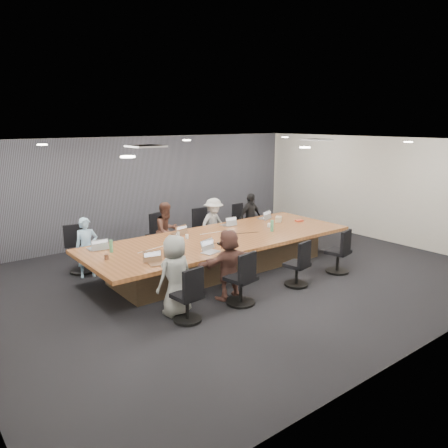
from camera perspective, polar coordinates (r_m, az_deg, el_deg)
floor at (r=9.34m, az=1.51°, el=-6.73°), size 10.00×8.00×0.00m
ceiling at (r=8.79m, az=1.63°, el=10.70°), size 10.00×8.00×0.00m
wall_back at (r=12.27m, az=-10.39°, el=4.65°), size 10.00×0.00×2.80m
wall_front at (r=6.48m, az=24.65°, el=-4.05°), size 10.00×0.00×2.80m
wall_right at (r=12.69m, az=19.37°, el=4.39°), size 0.00×8.00×2.80m
curtain at (r=12.20m, az=-10.22°, el=4.60°), size 9.80×0.04×2.80m
conference_table at (r=9.59m, az=-0.37°, el=-3.67°), size 6.00×2.20×0.74m
chair_0 at (r=9.89m, az=-18.13°, el=-3.68°), size 0.67×0.67×0.84m
chair_1 at (r=10.65m, az=-8.38°, el=-1.94°), size 0.70×0.70×0.85m
chair_2 at (r=11.36m, az=-2.42°, el=-1.02°), size 0.60×0.60×0.79m
chair_3 at (r=12.09m, az=2.33°, el=-0.26°), size 0.55×0.55×0.73m
chair_4 at (r=7.21m, az=-4.83°, el=-9.88°), size 0.54×0.54×0.73m
chair_5 at (r=7.82m, az=2.21°, el=-7.65°), size 0.63×0.63×0.81m
chair_6 at (r=8.78m, az=9.49°, el=-5.73°), size 0.58×0.58×0.73m
chair_7 at (r=9.71m, az=14.67°, el=-3.98°), size 0.63×0.63×0.77m
person_0 at (r=9.52m, az=-17.50°, el=-2.96°), size 0.52×0.40×1.27m
laptop_0 at (r=8.99m, az=-16.31°, el=-3.06°), size 0.35×0.25×0.02m
person_1 at (r=10.29m, az=-7.47°, el=-0.95°), size 0.76×0.64×1.37m
laptop_1 at (r=9.82m, az=-5.85°, el=-1.22°), size 0.37×0.29×0.02m
person_2 at (r=11.02m, az=-1.38°, el=-0.01°), size 0.92×0.62×1.33m
laptop_2 at (r=10.57m, az=0.39°, el=-0.10°), size 0.32×0.23×0.02m
person_3 at (r=11.77m, az=3.44°, el=0.83°), size 0.81×0.40×1.33m
laptop_3 at (r=11.35m, az=5.27°, el=0.78°), size 0.37×0.30×0.02m
person_4 at (r=7.36m, az=-6.38°, el=-6.68°), size 0.73×0.53×1.38m
laptop_4 at (r=7.80m, az=-8.51°, el=-5.16°), size 0.38×0.30×0.02m
person_5 at (r=7.99m, az=0.60°, el=-5.27°), size 1.22×0.41×1.31m
laptop_5 at (r=8.38m, az=-1.74°, el=-3.71°), size 0.38×0.30×0.02m
bottle_green_left at (r=8.65m, az=-14.53°, el=-2.81°), size 0.09×0.09×0.24m
bottle_green_right at (r=10.01m, az=6.28°, el=-0.23°), size 0.09×0.09×0.26m
bottle_clear at (r=9.14m, az=-5.99°, el=-1.69°), size 0.07×0.07×0.21m
cup_white_far at (r=9.39m, az=-4.87°, el=-1.66°), size 0.09×0.09×0.09m
cup_white_near at (r=10.41m, az=5.92°, el=-0.16°), size 0.09×0.09×0.10m
mug_brown at (r=8.24m, az=-15.09°, el=-4.19°), size 0.10×0.10×0.10m
mic_left at (r=8.92m, az=-0.34°, el=-2.59°), size 0.16×0.12×0.03m
mic_right at (r=9.37m, az=0.54°, el=-1.83°), size 0.13×0.09×0.03m
stapler at (r=9.25m, az=1.20°, el=-1.91°), size 0.17×0.07×0.06m
canvas_bag at (r=11.01m, az=7.14°, el=0.63°), size 0.28×0.26×0.13m
snack_packet at (r=11.12m, az=9.80°, el=0.43°), size 0.21×0.16×0.04m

